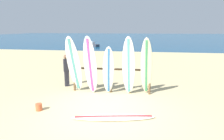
% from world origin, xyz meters
% --- Properties ---
extents(ground_plane, '(120.00, 120.00, 0.00)m').
position_xyz_m(ground_plane, '(0.00, 0.00, 0.00)').
color(ground_plane, '#CCB784').
extents(ocean_water, '(120.00, 80.00, 0.01)m').
position_xyz_m(ocean_water, '(0.00, 58.00, 0.00)').
color(ocean_water, navy).
rests_on(ocean_water, ground).
extents(surfboard_rack, '(3.40, 0.09, 1.19)m').
position_xyz_m(surfboard_rack, '(-0.17, 2.46, 0.73)').
color(surfboard_rack, brown).
rests_on(surfboard_rack, ground).
extents(surfboard_leaning_far_left, '(0.64, 1.00, 2.47)m').
position_xyz_m(surfboard_leaning_far_left, '(-1.68, 2.12, 1.23)').
color(surfboard_leaning_far_left, white).
rests_on(surfboard_leaning_far_left, ground).
extents(surfboard_leaning_left, '(0.59, 0.71, 2.48)m').
position_xyz_m(surfboard_leaning_left, '(-0.95, 2.02, 1.24)').
color(surfboard_leaning_left, white).
rests_on(surfboard_leaning_left, ground).
extents(surfboard_leaning_center_left, '(0.60, 0.78, 2.08)m').
position_xyz_m(surfboard_leaning_center_left, '(-0.20, 2.09, 1.04)').
color(surfboard_leaning_center_left, white).
rests_on(surfboard_leaning_center_left, ground).
extents(surfboard_leaning_center, '(0.52, 0.83, 2.48)m').
position_xyz_m(surfboard_leaning_center, '(0.62, 2.07, 1.24)').
color(surfboard_leaning_center, white).
rests_on(surfboard_leaning_center, ground).
extents(surfboard_leaning_center_right, '(0.54, 1.11, 2.44)m').
position_xyz_m(surfboard_leaning_center_right, '(1.32, 2.14, 1.22)').
color(surfboard_leaning_center_right, beige).
rests_on(surfboard_leaning_center_right, ground).
extents(surfboard_lying_on_sand, '(2.66, 0.99, 0.08)m').
position_xyz_m(surfboard_lying_on_sand, '(0.34, -0.07, 0.04)').
color(surfboard_lying_on_sand, white).
rests_on(surfboard_lying_on_sand, ground).
extents(beachgoer_standing, '(0.29, 0.27, 1.54)m').
position_xyz_m(beachgoer_standing, '(-2.42, 3.08, 0.85)').
color(beachgoer_standing, '#26262D').
rests_on(beachgoer_standing, ground).
extents(small_boat_offshore, '(2.73, 2.21, 0.71)m').
position_xyz_m(small_boat_offshore, '(-6.75, 24.03, 0.26)').
color(small_boat_offshore, '#333842').
rests_on(small_boat_offshore, ocean_water).
extents(sand_bucket, '(0.22, 0.22, 0.24)m').
position_xyz_m(sand_bucket, '(-2.27, 0.13, 0.12)').
color(sand_bucket, '#CC5933').
rests_on(sand_bucket, ground).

